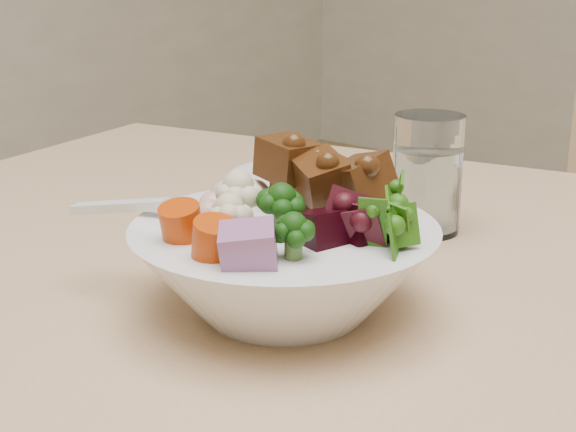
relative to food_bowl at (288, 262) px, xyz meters
The scene contains 4 objects.
food_bowl is the anchor object (origin of this frame).
soup_spoon 0.09m from the food_bowl, 153.51° to the right, with size 0.11×0.06×0.02m.
water_glass 0.21m from the food_bowl, 94.02° to the left, with size 0.06×0.06×0.10m.
side_bowl 0.20m from the food_bowl, 125.80° to the left, with size 0.13×0.13×0.04m, color white, non-canonical shape.
Camera 1 is at (0.01, -0.32, 0.92)m, focal length 50.00 mm.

